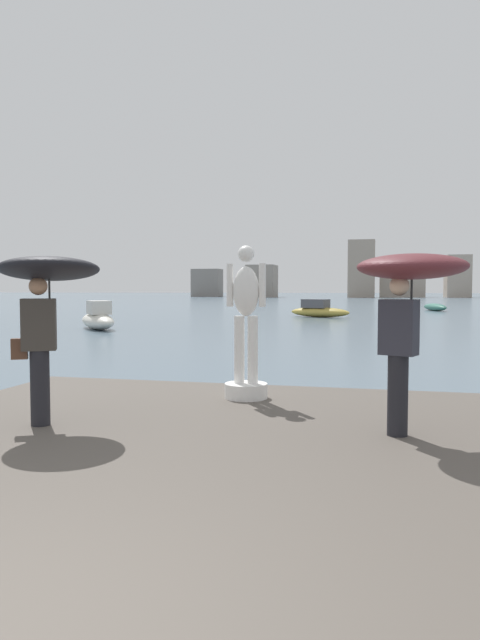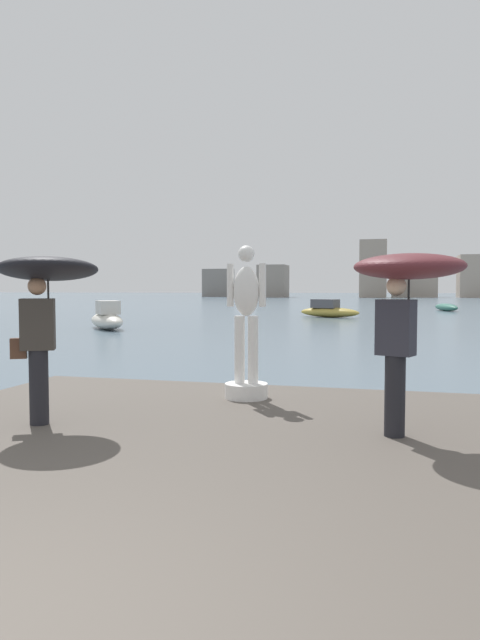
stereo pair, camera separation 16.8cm
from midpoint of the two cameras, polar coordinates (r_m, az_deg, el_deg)
ground_plane at (r=41.95m, az=11.91°, el=0.34°), size 400.00×400.00×0.00m
pier at (r=4.91m, az=-11.03°, el=-18.44°), size 7.72×10.51×0.40m
statue_white_figure at (r=8.43m, az=1.19°, el=-1.72°), size 0.63×0.63×2.21m
onlooker_left at (r=7.16m, az=-17.91°, el=2.94°), size 1.56×1.57×2.01m
onlooker_right at (r=6.45m, az=16.68°, el=3.26°), size 1.50×1.50×1.98m
boat_mid at (r=40.41m, az=8.79°, el=0.93°), size 4.64×2.98×1.23m
boat_far at (r=29.12m, az=-12.75°, el=0.13°), size 3.72×4.18×1.39m
boat_leftward at (r=54.06m, az=19.64°, el=1.18°), size 2.23×5.01×0.64m
distant_skyline at (r=129.54m, az=14.06°, el=4.02°), size 80.59×13.70×12.10m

